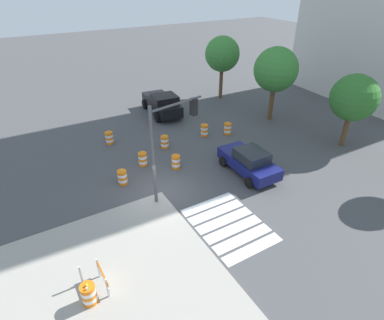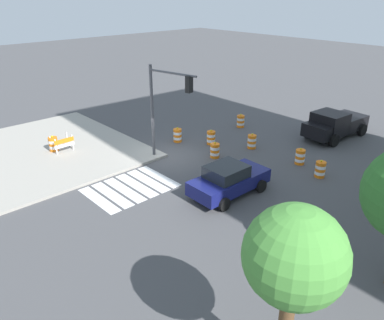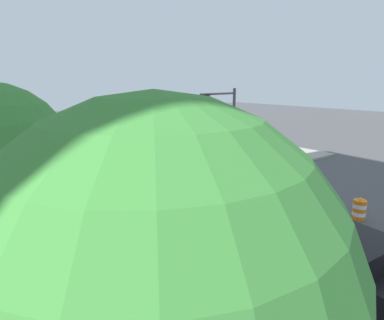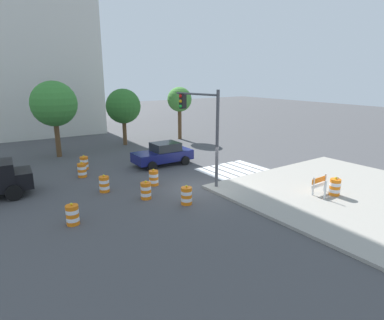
{
  "view_description": "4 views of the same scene",
  "coord_description": "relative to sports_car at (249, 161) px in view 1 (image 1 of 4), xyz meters",
  "views": [
    {
      "loc": [
        13.32,
        -5.8,
        10.93
      ],
      "look_at": [
        0.15,
        1.92,
        1.77
      ],
      "focal_mm": 29.47,
      "sensor_mm": 36.0,
      "label": 1
    },
    {
      "loc": [
        13.47,
        16.88,
        9.53
      ],
      "look_at": [
        0.36,
        2.61,
        0.75
      ],
      "focal_mm": 35.51,
      "sensor_mm": 36.0,
      "label": 2
    },
    {
      "loc": [
        -13.64,
        13.3,
        5.95
      ],
      "look_at": [
        0.57,
        2.66,
        1.63
      ],
      "focal_mm": 29.63,
      "sensor_mm": 36.0,
      "label": 3
    },
    {
      "loc": [
        -10.79,
        -14.47,
        6.43
      ],
      "look_at": [
        0.56,
        1.81,
        1.21
      ],
      "focal_mm": 30.44,
      "sensor_mm": 36.0,
      "label": 4
    }
  ],
  "objects": [
    {
      "name": "traffic_barrel_median_far",
      "position": [
        -5.82,
        0.41,
        -0.36
      ],
      "size": [
        0.56,
        0.56,
        1.02
      ],
      "color": "orange",
      "rests_on": "ground"
    },
    {
      "name": "sports_car",
      "position": [
        0.0,
        0.0,
        0.0
      ],
      "size": [
        4.34,
        2.21,
        1.63
      ],
      "color": "navy",
      "rests_on": "ground"
    },
    {
      "name": "street_tree_streetside_near",
      "position": [
        -12.27,
        6.39,
        3.43
      ],
      "size": [
        3.28,
        3.28,
        5.91
      ],
      "color": "brown",
      "rests_on": "ground"
    },
    {
      "name": "street_tree_streetside_mid",
      "position": [
        -5.7,
        6.96,
        3.4
      ],
      "size": [
        3.53,
        3.53,
        6.0
      ],
      "color": "brown",
      "rests_on": "ground"
    },
    {
      "name": "traffic_barrel_opposite_curb",
      "position": [
        -4.18,
        -5.38,
        -0.36
      ],
      "size": [
        0.56,
        0.56,
        1.02
      ],
      "color": "orange",
      "rests_on": "ground"
    },
    {
      "name": "traffic_barrel_crosswalk_end",
      "position": [
        -8.26,
        -6.31,
        -0.36
      ],
      "size": [
        0.56,
        0.56,
        1.02
      ],
      "color": "orange",
      "rests_on": "ground"
    },
    {
      "name": "traffic_barrel_lane_center",
      "position": [
        -2.79,
        -3.67,
        -0.36
      ],
      "size": [
        0.56,
        0.56,
        1.02
      ],
      "color": "orange",
      "rests_on": "ground"
    },
    {
      "name": "pickup_truck",
      "position": [
        -11.26,
        -0.49,
        0.16
      ],
      "size": [
        5.3,
        2.7,
        1.92
      ],
      "color": "black",
      "rests_on": "ground"
    },
    {
      "name": "street_tree_streetside_far",
      "position": [
        0.58,
        8.23,
        2.78
      ],
      "size": [
        3.18,
        3.18,
        5.21
      ],
      "color": "brown",
      "rests_on": "ground"
    },
    {
      "name": "traffic_barrel_near_corner",
      "position": [
        -5.62,
        -3.08,
        -0.36
      ],
      "size": [
        0.56,
        0.56,
        1.02
      ],
      "color": "orange",
      "rests_on": "ground"
    },
    {
      "name": "construction_barricade",
      "position": [
        3.79,
        -10.52,
        -0.09
      ],
      "size": [
        1.3,
        0.81,
        1.0
      ],
      "color": "silver",
      "rests_on": "sidewalk_corner"
    },
    {
      "name": "traffic_barrel_median_near",
      "position": [
        -5.15,
        2.12,
        -0.36
      ],
      "size": [
        0.56,
        0.56,
        1.02
      ],
      "color": "orange",
      "rests_on": "ground"
    },
    {
      "name": "traffic_barrel_on_sidewalk",
      "position": [
        4.21,
        -11.04,
        -0.21
      ],
      "size": [
        0.56,
        0.56,
        1.02
      ],
      "color": "orange",
      "rests_on": "sidewalk_corner"
    },
    {
      "name": "traffic_barrel_far_curb",
      "position": [
        -2.83,
        -7.24,
        -0.36
      ],
      "size": [
        0.56,
        0.56,
        1.02
      ],
      "color": "orange",
      "rests_on": "ground"
    },
    {
      "name": "traffic_light_pole",
      "position": [
        -0.34,
        -5.19,
        3.1
      ],
      "size": [
        0.91,
        3.24,
        5.5
      ],
      "color": "#4C4C51",
      "rests_on": "sidewalk_corner"
    },
    {
      "name": "crosswalk_stripes",
      "position": [
        3.29,
        -3.9,
        -0.8
      ],
      "size": [
        4.35,
        3.2,
        0.02
      ],
      "color": "silver",
      "rests_on": "ground"
    },
    {
      "name": "ground_plane",
      "position": [
        -0.71,
        -5.7,
        -0.81
      ],
      "size": [
        120.0,
        120.0,
        0.0
      ],
      "primitive_type": "plane",
      "color": "#474749"
    }
  ]
}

